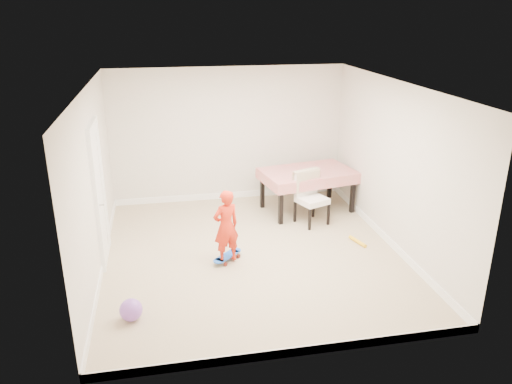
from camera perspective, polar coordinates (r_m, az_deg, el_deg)
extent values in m
plane|color=tan|center=(7.85, -0.44, -7.07)|extent=(5.00, 5.00, 0.00)
cube|color=white|center=(7.04, -0.50, 11.92)|extent=(4.50, 5.00, 0.04)
cube|color=beige|center=(9.70, -3.17, 6.50)|extent=(4.50, 0.04, 2.60)
cube|color=beige|center=(5.10, 4.67, -6.64)|extent=(4.50, 0.04, 2.60)
cube|color=beige|center=(7.29, -17.96, 0.84)|extent=(0.04, 5.00, 2.60)
cube|color=beige|center=(8.03, 15.39, 2.86)|extent=(0.04, 5.00, 2.60)
cube|color=white|center=(7.66, -17.46, -0.37)|extent=(0.11, 0.94, 2.11)
cube|color=white|center=(10.07, -3.04, -0.36)|extent=(4.50, 0.02, 0.12)
cube|color=white|center=(5.76, 4.33, -17.75)|extent=(4.50, 0.02, 0.12)
cube|color=white|center=(7.78, -17.05, -7.82)|extent=(0.02, 5.00, 0.12)
cube|color=white|center=(8.48, 14.68, -5.16)|extent=(0.02, 5.00, 0.12)
imported|color=red|center=(7.36, -3.44, -4.19)|extent=(0.48, 0.40, 1.12)
sphere|color=#8B52C5|center=(6.44, -14.10, -12.93)|extent=(0.28, 0.28, 0.28)
cylinder|color=yellow|center=(8.34, 11.53, -5.55)|extent=(0.17, 0.40, 0.06)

